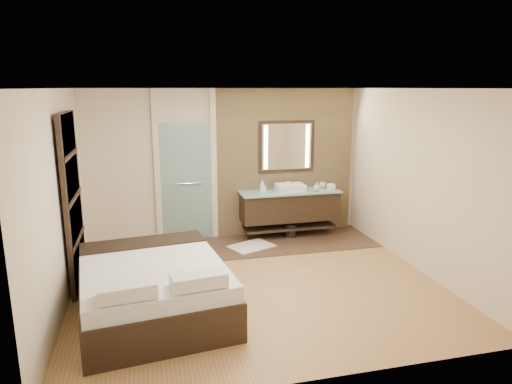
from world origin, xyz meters
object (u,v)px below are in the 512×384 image
object	(u,v)px
bed	(153,288)
waste_bin	(290,231)
mirror_unit	(287,147)
vanity	(290,206)

from	to	relation	value
bed	waste_bin	xyz separation A→B (m)	(2.53, 2.39, -0.21)
bed	mirror_unit	bearing A→B (deg)	39.76
vanity	mirror_unit	size ratio (longest dim) A/B	1.75
vanity	waste_bin	xyz separation A→B (m)	(-0.00, -0.07, -0.45)
mirror_unit	waste_bin	bearing A→B (deg)	-90.50
waste_bin	mirror_unit	bearing A→B (deg)	89.50
vanity	bed	distance (m)	3.53
vanity	mirror_unit	bearing A→B (deg)	90.00
vanity	bed	bearing A→B (deg)	-135.81
mirror_unit	waste_bin	xyz separation A→B (m)	(-0.00, -0.31, -1.52)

